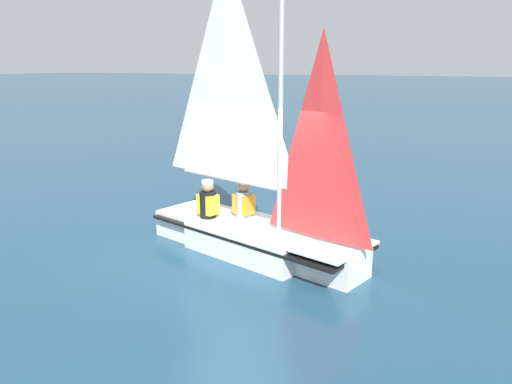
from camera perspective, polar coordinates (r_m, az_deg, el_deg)
The scene contains 4 objects.
ground_plane at distance 8.75m, azimuth 0.00°, elevation -6.85°, with size 260.00×260.00×0.00m, color navy.
sailboat_main at distance 8.53m, azimuth -0.25°, elevation -2.02°, with size 2.43×4.22×5.04m.
sailor_helm at distance 9.03m, azimuth -1.41°, elevation -1.92°, with size 0.37×0.40×1.16m.
sailor_crew at distance 9.05m, azimuth -5.50°, elevation -1.96°, with size 0.37×0.40×1.16m.
Camera 1 is at (7.44, 3.32, 3.19)m, focal length 35.00 mm.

